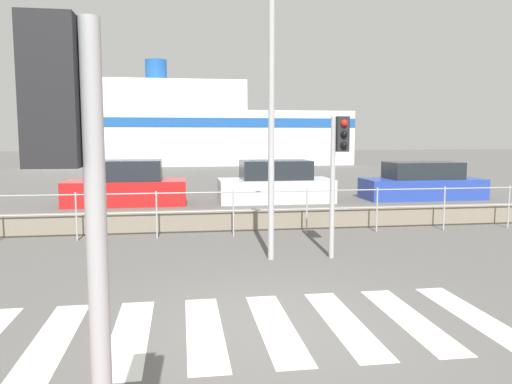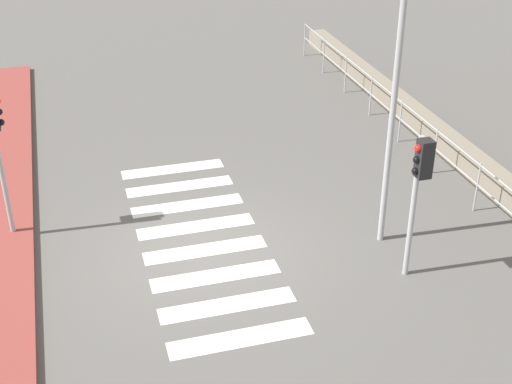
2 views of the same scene
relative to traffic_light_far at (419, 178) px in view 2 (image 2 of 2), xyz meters
The scene contains 6 objects.
ground_plane 4.35m from the traffic_light_far, 118.09° to the right, with size 160.00×160.00×0.00m, color #565451.
crosswalk 4.59m from the traffic_light_far, 124.60° to the right, with size 6.75×2.40×0.01m.
seawall 4.19m from the traffic_light_far, 118.46° to the left, with size 24.23×0.55×0.49m.
harbor_fence 3.31m from the traffic_light_far, 126.33° to the left, with size 21.85×0.04×1.13m.
traffic_light_far is the anchor object (origin of this frame).
streetlamp 2.23m from the traffic_light_far, behind, with size 0.32×1.02×6.25m.
Camera 2 is at (11.34, -2.22, 7.70)m, focal length 50.00 mm.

